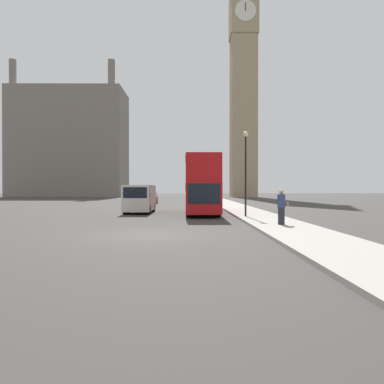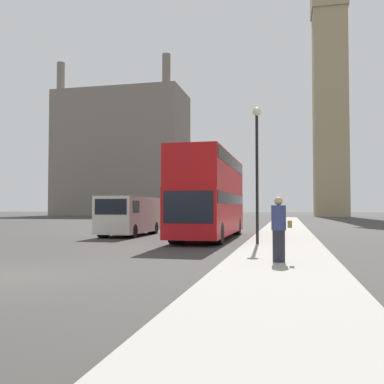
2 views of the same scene
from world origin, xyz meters
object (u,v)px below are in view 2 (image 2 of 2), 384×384
(red_double_decker_bus, at_px, (210,193))
(pedestrian, at_px, (279,229))
(white_van, at_px, (129,215))
(parked_sedan, at_px, (184,217))
(clock_tower, at_px, (329,48))
(street_lamp, at_px, (257,154))

(red_double_decker_bus, height_order, pedestrian, red_double_decker_bus)
(white_van, height_order, parked_sedan, white_van)
(clock_tower, distance_m, street_lamp, 70.66)
(street_lamp, distance_m, parked_sedan, 26.20)
(pedestrian, height_order, parked_sedan, pedestrian)
(red_double_decker_bus, bearing_deg, clock_tower, 78.75)
(clock_tower, bearing_deg, white_van, -106.16)
(pedestrian, bearing_deg, clock_tower, 83.41)
(red_double_decker_bus, bearing_deg, parked_sedan, 107.45)
(clock_tower, bearing_deg, pedestrian, -96.59)
(clock_tower, height_order, parked_sedan, clock_tower)
(clock_tower, xyz_separation_m, street_lamp, (-9.10, -64.47, -27.46))
(clock_tower, xyz_separation_m, pedestrian, (-8.12, -70.24, -30.29))
(white_van, bearing_deg, clock_tower, 73.84)
(red_double_decker_bus, bearing_deg, pedestrian, -69.95)
(white_van, xyz_separation_m, street_lamp, (7.87, -5.91, 2.65))
(white_van, relative_size, pedestrian, 3.16)
(red_double_decker_bus, relative_size, street_lamp, 1.84)
(red_double_decker_bus, distance_m, parked_sedan, 20.80)
(red_double_decker_bus, xyz_separation_m, pedestrian, (3.79, -10.38, -1.39))
(clock_tower, height_order, pedestrian, clock_tower)
(clock_tower, bearing_deg, parked_sedan, -114.33)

